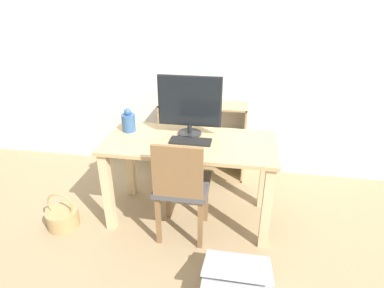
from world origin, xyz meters
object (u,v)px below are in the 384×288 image
bookshelf (188,144)px  vase (129,122)px  basket (63,217)px  monitor (190,104)px  chair (181,185)px  keyboard (191,141)px  storage_box (236,284)px

bookshelf → vase: bearing=-120.8°
vase → basket: (-0.49, -0.42, -0.73)m
monitor → bookshelf: 0.91m
vase → chair: size_ratio=0.23×
bookshelf → basket: size_ratio=2.66×
keyboard → chair: bearing=-96.9°
basket → storage_box: basket is taller
monitor → bookshelf: size_ratio=0.59×
storage_box → vase: bearing=138.3°
chair → bookshelf: bearing=94.5°
monitor → keyboard: 0.30m
chair → basket: chair is taller
basket → chair: bearing=2.5°
vase → bookshelf: (0.38, 0.64, -0.48)m
bookshelf → storage_box: bearing=-68.6°
vase → basket: vase is taller
chair → bookshelf: size_ratio=1.00×
keyboard → bookshelf: bearing=102.2°
keyboard → basket: keyboard is taller
vase → bookshelf: size_ratio=0.23×
vase → chair: bearing=-35.7°
storage_box → keyboard: bearing=119.9°
vase → chair: vase is taller
monitor → chair: 0.64m
bookshelf → basket: bearing=-129.7°
vase → chair: (0.52, -0.37, -0.33)m
monitor → bookshelf: bearing=102.1°
basket → bookshelf: bearing=50.3°
keyboard → chair: 0.35m
monitor → keyboard: bearing=-77.2°
basket → monitor: bearing=23.5°
basket → keyboard: bearing=15.4°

